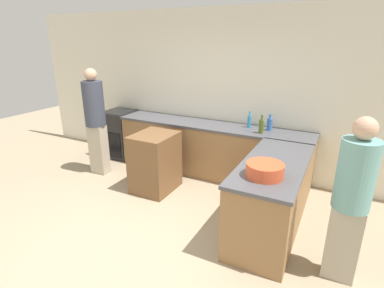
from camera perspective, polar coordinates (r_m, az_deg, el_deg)
name	(u,v)px	position (r m, az deg, el deg)	size (l,w,h in m)	color
ground_plane	(135,242)	(3.69, -10.82, -17.91)	(14.00, 14.00, 0.00)	tan
wall_back	(220,93)	(5.14, 5.28, 9.61)	(8.00, 0.06, 2.70)	silver
counter_back	(210,149)	(5.08, 3.54, -1.03)	(3.29, 0.64, 0.89)	olive
counter_peninsula	(272,196)	(3.73, 14.91, -9.62)	(0.69, 1.69, 0.89)	olive
range_oven	(121,133)	(6.09, -13.45, 1.96)	(0.59, 0.61, 0.90)	black
island_table	(155,162)	(4.59, -7.05, -3.47)	(0.57, 0.67, 0.89)	brown
mixing_bowl	(265,170)	(3.13, 13.69, -4.85)	(0.38, 0.38, 0.14)	#DB512D
water_bottle_blue	(270,124)	(4.73, 14.56, 3.73)	(0.08, 0.08, 0.25)	#386BB7
dish_soap_bottle	(249,121)	(4.81, 10.85, 4.32)	(0.06, 0.06, 0.26)	#338CBF
olive_oil_bottle	(261,126)	(4.55, 13.05, 3.38)	(0.07, 0.07, 0.28)	#475B1E
person_by_range	(95,118)	(5.22, -17.93, 4.66)	(0.33, 0.33, 1.79)	#ADA38E
person_at_peninsula	(351,197)	(3.07, 28.10, -8.89)	(0.32, 0.32, 1.62)	#ADA38E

